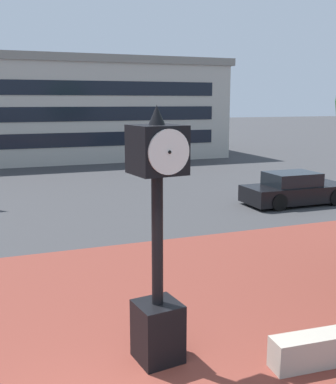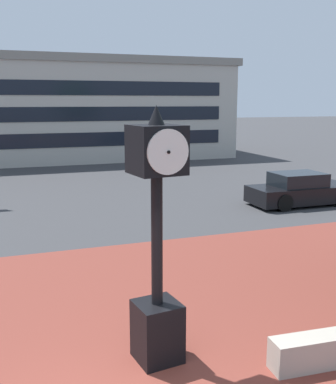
% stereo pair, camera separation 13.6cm
% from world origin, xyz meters
% --- Properties ---
extents(plaza_brick_paving, '(44.00, 11.72, 0.01)m').
position_xyz_m(plaza_brick_paving, '(0.00, 1.86, 0.00)').
color(plaza_brick_paving, brown).
rests_on(plaza_brick_paving, ground).
extents(street_clock, '(0.80, 0.85, 3.97)m').
position_xyz_m(street_clock, '(1.11, 1.69, 1.90)').
color(street_clock, black).
rests_on(street_clock, ground).
extents(car_street_near, '(4.23, 1.86, 1.28)m').
position_xyz_m(car_street_near, '(10.02, 10.47, 0.57)').
color(car_street_near, black).
rests_on(car_street_near, ground).
extents(civic_building, '(29.20, 12.25, 6.95)m').
position_xyz_m(civic_building, '(0.62, 31.10, 3.48)').
color(civic_building, '#B2ADA3').
rests_on(civic_building, ground).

